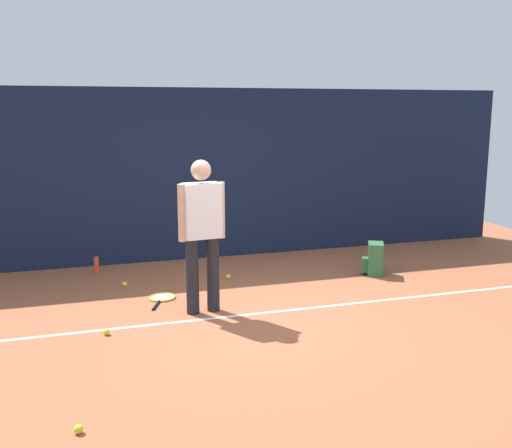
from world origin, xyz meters
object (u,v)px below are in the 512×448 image
Objects in this scene: tennis_ball_by_fence at (228,277)px; tennis_ball_mid_court at (107,332)px; backpack at (374,259)px; tennis_ball_far_left at (125,284)px; tennis_player at (202,227)px; tennis_ball_near_player at (79,429)px; tennis_racket at (162,298)px; water_bottle at (97,265)px.

tennis_ball_mid_court is (-1.67, -1.55, 0.00)m from tennis_ball_by_fence.
tennis_ball_far_left is (-3.32, 0.43, -0.18)m from backpack.
tennis_player is at bearing 19.80° from tennis_ball_mid_court.
tennis_ball_near_player is at bearing -128.18° from tennis_player.
water_bottle reaches higher than tennis_racket.
tennis_ball_near_player is at bearing -94.26° from water_bottle.
tennis_ball_near_player is 3.92m from tennis_ball_by_fence.
tennis_ball_mid_court reaches higher than tennis_racket.
tennis_ball_mid_court is at bearing 80.69° from tennis_ball_near_player.
tennis_ball_far_left is (-0.38, 0.64, 0.02)m from tennis_racket.
tennis_ball_by_fence reaches higher than tennis_racket.
tennis_racket is at bearing -63.37° from water_bottle.
tennis_ball_by_fence is at bearing -37.57° from tennis_racket.
tennis_player reaches higher than tennis_racket.
water_bottle is at bearing 85.74° from tennis_ball_near_player.
water_bottle is at bearing 48.41° from tennis_racket.
tennis_ball_near_player reaches higher than tennis_racket.
water_bottle is (-0.69, 1.37, 0.11)m from tennis_racket.
water_bottle is (-1.66, 0.80, 0.09)m from tennis_ball_by_fence.
tennis_racket is (-0.38, 0.59, -0.95)m from tennis_player.
water_bottle is at bearing 154.39° from tennis_ball_by_fence.
backpack is 2.01m from tennis_ball_by_fence.
backpack is at bearing -17.76° from water_bottle.
tennis_ball_near_player is 3.51m from tennis_ball_far_left.
backpack reaches higher than tennis_ball_by_fence.
tennis_ball_by_fence is 1.84m from water_bottle.
tennis_ball_mid_court is 0.28× the size of water_bottle.
tennis_player reaches higher than tennis_ball_near_player.
tennis_ball_mid_court is at bearing -44.90° from backpack.
tennis_ball_near_player and tennis_ball_far_left have the same top height.
water_bottle reaches higher than tennis_ball_near_player.
tennis_racket is 9.61× the size of tennis_ball_by_fence.
tennis_ball_far_left is (0.32, 1.62, 0.00)m from tennis_ball_mid_court.
tennis_player is 7.12× the size of water_bottle.
tennis_player is 3.86× the size of backpack.
tennis_racket is 2.98m from tennis_ball_near_player.
tennis_player reaches higher than tennis_ball_far_left.
tennis_racket is 2.95m from backpack.
tennis_racket is 0.75m from tennis_ball_far_left.
tennis_ball_mid_court is 2.35m from water_bottle.
tennis_ball_mid_court is 1.00× the size of tennis_ball_far_left.
tennis_ball_by_fence is 1.00× the size of tennis_ball_far_left.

